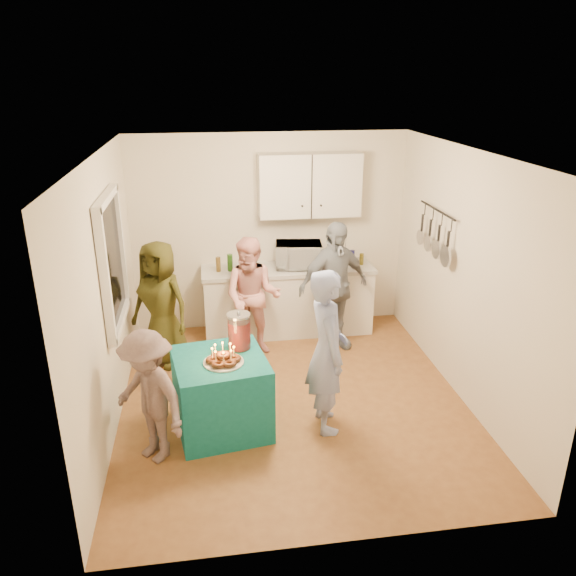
{
  "coord_description": "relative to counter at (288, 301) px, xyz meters",
  "views": [
    {
      "loc": [
        -0.82,
        -5.14,
        3.3
      ],
      "look_at": [
        0.0,
        0.35,
        1.15
      ],
      "focal_mm": 35.0,
      "sensor_mm": 36.0,
      "label": 1
    }
  ],
  "objects": [
    {
      "name": "punch_jar",
      "position": [
        -0.76,
        -1.89,
        0.5
      ],
      "size": [
        0.22,
        0.22,
        0.34
      ],
      "primitive_type": "cylinder",
      "color": "#B20E0E",
      "rests_on": "party_table"
    },
    {
      "name": "counter",
      "position": [
        0.0,
        0.0,
        0.0
      ],
      "size": [
        2.2,
        0.58,
        0.86
      ],
      "primitive_type": "cube",
      "color": "white",
      "rests_on": "floor"
    },
    {
      "name": "countertop",
      "position": [
        0.0,
        -0.0,
        0.46
      ],
      "size": [
        2.24,
        0.62,
        0.05
      ],
      "primitive_type": "cube",
      "color": "beige",
      "rests_on": "counter"
    },
    {
      "name": "upper_cabinet",
      "position": [
        0.3,
        0.15,
        1.52
      ],
      "size": [
        1.3,
        0.3,
        0.8
      ],
      "primitive_type": "cube",
      "color": "white",
      "rests_on": "back_wall"
    },
    {
      "name": "woman_back_right",
      "position": [
        0.49,
        -0.55,
        0.39
      ],
      "size": [
        1.04,
        0.69,
        1.64
      ],
      "primitive_type": "imported",
      "rotation": [
        0.0,
        0.0,
        0.33
      ],
      "color": "#0F1D34",
      "rests_on": "floor"
    },
    {
      "name": "floor",
      "position": [
        -0.2,
        -1.7,
        -0.43
      ],
      "size": [
        4.0,
        4.0,
        0.0
      ],
      "primitive_type": "plane",
      "color": "brown",
      "rests_on": "ground"
    },
    {
      "name": "left_wall",
      "position": [
        -2.0,
        -1.7,
        0.87
      ],
      "size": [
        4.0,
        4.0,
        0.0
      ],
      "primitive_type": "plane",
      "color": "silver",
      "rests_on": "floor"
    },
    {
      "name": "party_table",
      "position": [
        -0.97,
        -2.1,
        -0.05
      ],
      "size": [
        0.97,
        0.97,
        0.76
      ],
      "primitive_type": "cube",
      "rotation": [
        0.0,
        0.0,
        0.16
      ],
      "color": "#10686A",
      "rests_on": "floor"
    },
    {
      "name": "back_wall",
      "position": [
        -0.2,
        0.3,
        0.87
      ],
      "size": [
        3.6,
        3.6,
        0.0
      ],
      "primitive_type": "plane",
      "color": "silver",
      "rests_on": "floor"
    },
    {
      "name": "woman_back_center",
      "position": [
        -0.51,
        -0.53,
        0.31
      ],
      "size": [
        0.85,
        0.74,
        1.48
      ],
      "primitive_type": "imported",
      "rotation": [
        0.0,
        0.0,
        -0.29
      ],
      "color": "#ED7B7F",
      "rests_on": "floor"
    },
    {
      "name": "pot_rack",
      "position": [
        1.52,
        -1.0,
        1.17
      ],
      "size": [
        0.12,
        1.0,
        0.6
      ],
      "primitive_type": "cube",
      "color": "black",
      "rests_on": "right_wall"
    },
    {
      "name": "child_near_left",
      "position": [
        -1.6,
        -2.46,
        0.2
      ],
      "size": [
        0.91,
        0.91,
        1.26
      ],
      "primitive_type": "imported",
      "rotation": [
        0.0,
        0.0,
        -0.8
      ],
      "color": "#634F50",
      "rests_on": "floor"
    },
    {
      "name": "ceiling",
      "position": [
        -0.2,
        -1.7,
        2.17
      ],
      "size": [
        4.0,
        4.0,
        0.0
      ],
      "primitive_type": "plane",
      "color": "white",
      "rests_on": "floor"
    },
    {
      "name": "window_night",
      "position": [
        -1.97,
        -1.4,
        1.12
      ],
      "size": [
        0.04,
        1.0,
        1.2
      ],
      "primitive_type": "cube",
      "color": "black",
      "rests_on": "left_wall"
    },
    {
      "name": "donut_cake",
      "position": [
        -0.93,
        -2.18,
        0.42
      ],
      "size": [
        0.38,
        0.38,
        0.18
      ],
      "primitive_type": null,
      "color": "#381C0C",
      "rests_on": "party_table"
    },
    {
      "name": "woman_back_left",
      "position": [
        -1.6,
        -0.64,
        0.33
      ],
      "size": [
        0.89,
        0.8,
        1.52
      ],
      "primitive_type": "imported",
      "rotation": [
        0.0,
        0.0,
        -0.55
      ],
      "color": "brown",
      "rests_on": "floor"
    },
    {
      "name": "microwave",
      "position": [
        0.14,
        0.0,
        0.64
      ],
      "size": [
        0.63,
        0.47,
        0.32
      ],
      "primitive_type": "imported",
      "rotation": [
        0.0,
        0.0,
        -0.13
      ],
      "color": "white",
      "rests_on": "countertop"
    },
    {
      "name": "right_wall",
      "position": [
        1.6,
        -1.7,
        0.87
      ],
      "size": [
        4.0,
        4.0,
        0.0
      ],
      "primitive_type": "plane",
      "color": "silver",
      "rests_on": "floor"
    },
    {
      "name": "man_birthday",
      "position": [
        0.05,
        -2.2,
        0.39
      ],
      "size": [
        0.41,
        0.61,
        1.64
      ],
      "primitive_type": "imported",
      "rotation": [
        0.0,
        0.0,
        1.6
      ],
      "color": "#99A9DF",
      "rests_on": "floor"
    }
  ]
}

